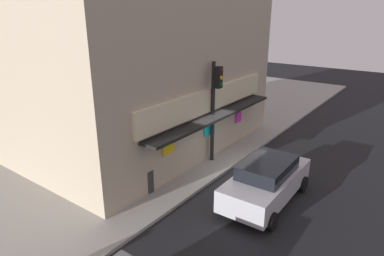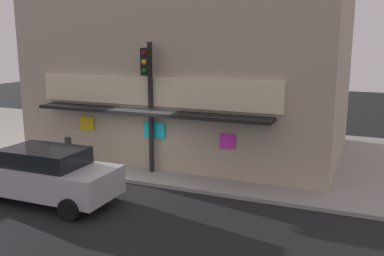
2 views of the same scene
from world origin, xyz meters
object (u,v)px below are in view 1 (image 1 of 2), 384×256
at_px(traffic_light, 215,99).
at_px(potted_plant_by_doorway, 194,140).
at_px(trash_can, 147,180).
at_px(parked_car_silver, 266,181).
at_px(pedestrian, 188,144).

xyz_separation_m(traffic_light, potted_plant_by_doorway, (0.37, 1.44, -2.43)).
relative_size(trash_can, parked_car_silver, 0.20).
height_order(trash_can, parked_car_silver, parked_car_silver).
distance_m(traffic_light, potted_plant_by_doorway, 2.85).
relative_size(trash_can, potted_plant_by_doorway, 0.84).
relative_size(traffic_light, pedestrian, 2.55).
bearing_deg(parked_car_silver, trash_can, 119.54).
bearing_deg(trash_can, parked_car_silver, -60.46).
xyz_separation_m(traffic_light, parked_car_silver, (-1.72, -3.47, -2.29)).
bearing_deg(pedestrian, traffic_light, -33.45).
height_order(traffic_light, potted_plant_by_doorway, traffic_light).
bearing_deg(potted_plant_by_doorway, pedestrian, -154.45).
xyz_separation_m(trash_can, pedestrian, (2.91, 0.16, 0.56)).
relative_size(traffic_light, trash_can, 5.20).
height_order(traffic_light, trash_can, traffic_light).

